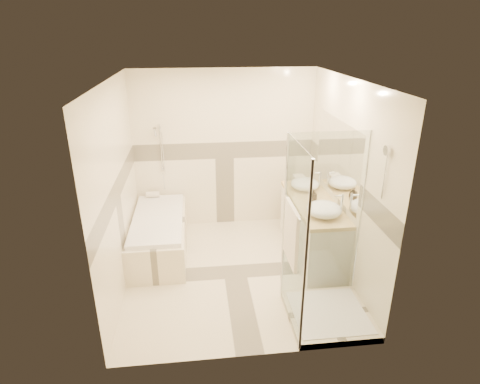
{
  "coord_description": "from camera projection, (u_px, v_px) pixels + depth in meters",
  "views": [
    {
      "loc": [
        -0.46,
        -4.55,
        3.03
      ],
      "look_at": [
        0.1,
        0.25,
        1.05
      ],
      "focal_mm": 30.0,
      "sensor_mm": 36.0,
      "label": 1
    }
  ],
  "objects": [
    {
      "name": "vessel_sink_far",
      "position": [
        324.0,
        209.0,
        4.99
      ],
      "size": [
        0.44,
        0.44,
        0.18
      ],
      "primitive_type": "ellipsoid",
      "color": "white",
      "rests_on": "vanity"
    },
    {
      "name": "room",
      "position": [
        239.0,
        184.0,
        4.92
      ],
      "size": [
        2.82,
        3.02,
        2.52
      ],
      "color": "beige",
      "rests_on": "ground"
    },
    {
      "name": "folded_towels",
      "position": [
        300.0,
        179.0,
        6.1
      ],
      "size": [
        0.18,
        0.28,
        0.09
      ],
      "primitive_type": "cube",
      "rotation": [
        0.0,
        0.0,
        0.03
      ],
      "color": "white",
      "rests_on": "vanity"
    },
    {
      "name": "bathtub",
      "position": [
        159.0,
        233.0,
        5.75
      ],
      "size": [
        0.75,
        1.7,
        0.56
      ],
      "color": "beige",
      "rests_on": "ground"
    },
    {
      "name": "shower_enclosure",
      "position": [
        319.0,
        277.0,
        4.39
      ],
      "size": [
        0.96,
        0.93,
        2.04
      ],
      "color": "beige",
      "rests_on": "ground"
    },
    {
      "name": "faucet_far",
      "position": [
        341.0,
        203.0,
        4.98
      ],
      "size": [
        0.12,
        0.03,
        0.28
      ],
      "color": "silver",
      "rests_on": "vanity"
    },
    {
      "name": "faucet_near",
      "position": [
        320.0,
        179.0,
        5.81
      ],
      "size": [
        0.11,
        0.03,
        0.26
      ],
      "color": "silver",
      "rests_on": "vanity"
    },
    {
      "name": "vessel_sink_near",
      "position": [
        305.0,
        184.0,
        5.82
      ],
      "size": [
        0.41,
        0.41,
        0.17
      ],
      "primitive_type": "ellipsoid",
      "color": "white",
      "rests_on": "vanity"
    },
    {
      "name": "vanity",
      "position": [
        312.0,
        229.0,
        5.61
      ],
      "size": [
        0.58,
        1.62,
        0.85
      ],
      "color": "white",
      "rests_on": "ground"
    },
    {
      "name": "amenity_bottle_b",
      "position": [
        313.0,
        196.0,
        5.45
      ],
      "size": [
        0.13,
        0.13,
        0.14
      ],
      "primitive_type": "imported",
      "rotation": [
        0.0,
        0.0,
        0.2
      ],
      "color": "black",
      "rests_on": "vanity"
    },
    {
      "name": "amenity_bottle_a",
      "position": [
        313.0,
        195.0,
        5.42
      ],
      "size": [
        0.08,
        0.08,
        0.17
      ],
      "primitive_type": "imported",
      "rotation": [
        0.0,
        0.0,
        -0.01
      ],
      "color": "black",
      "rests_on": "vanity"
    },
    {
      "name": "rolled_towel",
      "position": [
        153.0,
        194.0,
        6.3
      ],
      "size": [
        0.2,
        0.09,
        0.09
      ],
      "primitive_type": "cylinder",
      "rotation": [
        0.0,
        1.57,
        0.0
      ],
      "color": "white",
      "rests_on": "bathtub"
    }
  ]
}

